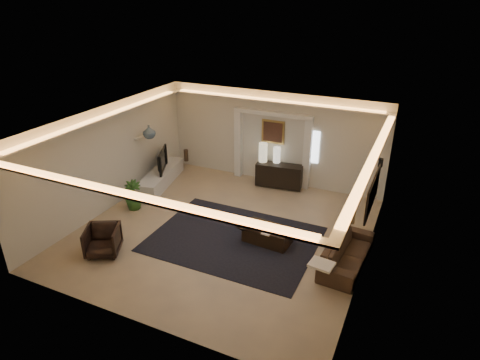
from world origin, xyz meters
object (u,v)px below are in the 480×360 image
at_px(sofa, 347,253).
at_px(armchair, 103,241).
at_px(console, 279,175).
at_px(coffee_table, 268,235).

distance_m(sofa, armchair, 5.62).
height_order(sofa, armchair, armchair).
height_order(console, armchair, console).
xyz_separation_m(sofa, coffee_table, (-1.95, 0.10, -0.09)).
bearing_deg(console, sofa, -55.61).
distance_m(console, coffee_table, 3.18).
xyz_separation_m(console, coffee_table, (0.82, -3.06, -0.20)).
xyz_separation_m(console, sofa, (2.76, -3.16, -0.11)).
relative_size(sofa, coffee_table, 1.79).
distance_m(sofa, coffee_table, 1.95).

